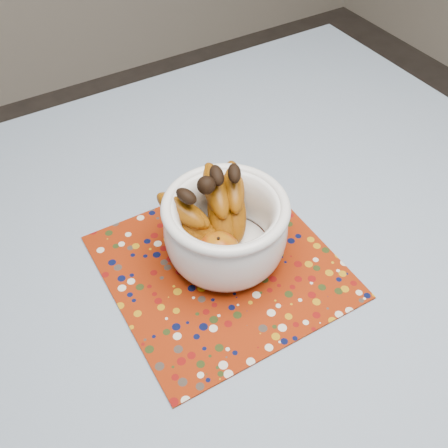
% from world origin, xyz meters
% --- Properties ---
extents(table, '(1.20, 1.20, 0.75)m').
position_xyz_m(table, '(0.00, 0.00, 0.67)').
color(table, brown).
rests_on(table, ground).
extents(tablecloth, '(1.32, 1.32, 0.01)m').
position_xyz_m(tablecloth, '(0.00, 0.00, 0.76)').
color(tablecloth, slate).
rests_on(tablecloth, table).
extents(placemat, '(0.37, 0.37, 0.00)m').
position_xyz_m(placemat, '(-0.07, 0.04, 0.76)').
color(placemat, maroon).
rests_on(placemat, tablecloth).
extents(fruit_bowl, '(0.23, 0.22, 0.16)m').
position_xyz_m(fruit_bowl, '(-0.06, 0.07, 0.84)').
color(fruit_bowl, white).
rests_on(fruit_bowl, placemat).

